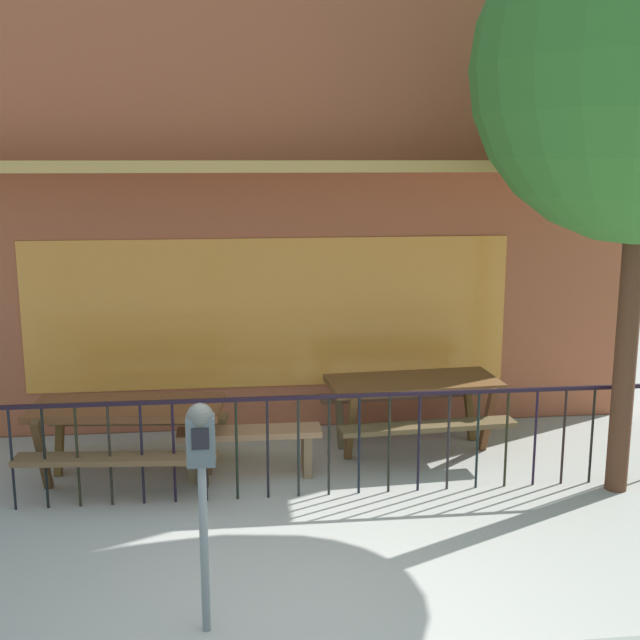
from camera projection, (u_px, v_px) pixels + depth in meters
ground at (304, 620)px, 5.43m from camera, size 40.00×40.00×0.00m
pub_storefront at (267, 167)px, 8.95m from camera, size 8.38×1.26×5.99m
patio_fence_front at (283, 429)px, 7.27m from camera, size 7.06×0.04×0.97m
picnic_table_left at (127, 421)px, 7.65m from camera, size 1.91×1.51×0.79m
picnic_table_right at (413, 394)px, 8.50m from camera, size 1.89×1.48×0.79m
patio_bench at (250, 442)px, 7.82m from camera, size 1.40×0.33×0.48m
parking_meter_far at (201, 458)px, 5.08m from camera, size 0.18×0.17×1.57m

